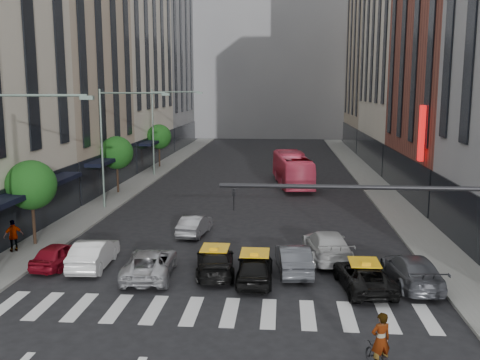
% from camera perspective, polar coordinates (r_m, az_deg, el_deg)
% --- Properties ---
extents(ground, '(160.00, 160.00, 0.00)m').
position_cam_1_polar(ground, '(21.51, -3.14, -15.44)').
color(ground, black).
rests_on(ground, ground).
extents(sidewalk_left, '(3.00, 96.00, 0.15)m').
position_cam_1_polar(sidewalk_left, '(52.09, -11.23, -0.53)').
color(sidewalk_left, slate).
rests_on(sidewalk_left, ground).
extents(sidewalk_right, '(3.00, 96.00, 0.15)m').
position_cam_1_polar(sidewalk_right, '(50.88, 14.55, -0.90)').
color(sidewalk_right, slate).
rests_on(sidewalk_right, ground).
extents(building_left_b, '(8.00, 16.00, 24.00)m').
position_cam_1_polar(building_left_b, '(51.32, -18.36, 12.40)').
color(building_left_b, tan).
rests_on(building_left_b, ground).
extents(building_left_c, '(8.00, 20.00, 36.00)m').
position_cam_1_polar(building_left_c, '(68.78, -12.57, 16.85)').
color(building_left_c, beige).
rests_on(building_left_c, ground).
extents(building_left_d, '(8.00, 18.00, 30.00)m').
position_cam_1_polar(building_left_d, '(86.77, -8.70, 13.43)').
color(building_left_d, gray).
rests_on(building_left_d, ground).
extents(building_right_b, '(8.00, 18.00, 26.00)m').
position_cam_1_polar(building_right_b, '(48.60, 22.41, 13.53)').
color(building_right_b, brown).
rests_on(building_right_b, ground).
extents(building_right_d, '(8.00, 18.00, 28.00)m').
position_cam_1_polar(building_right_d, '(85.63, 14.64, 12.62)').
color(building_right_d, tan).
rests_on(building_right_d, ground).
extents(building_far, '(30.00, 10.00, 36.00)m').
position_cam_1_polar(building_far, '(104.71, 3.28, 14.51)').
color(building_far, gray).
rests_on(building_far, ground).
extents(tree_near, '(2.88, 2.88, 4.95)m').
position_cam_1_polar(tree_near, '(33.15, -21.37, -0.51)').
color(tree_near, black).
rests_on(tree_near, sidewalk_left).
extents(tree_mid, '(2.88, 2.88, 4.95)m').
position_cam_1_polar(tree_mid, '(47.88, -13.02, 2.85)').
color(tree_mid, black).
rests_on(tree_mid, sidewalk_left).
extents(tree_far, '(2.88, 2.88, 4.95)m').
position_cam_1_polar(tree_far, '(63.23, -8.64, 4.59)').
color(tree_far, black).
rests_on(tree_far, sidewalk_left).
extents(streetlamp_near, '(5.38, 0.25, 9.00)m').
position_cam_1_polar(streetlamp_near, '(26.75, -23.86, 1.93)').
color(streetlamp_near, gray).
rests_on(streetlamp_near, sidewalk_left).
extents(streetlamp_mid, '(5.38, 0.25, 9.00)m').
position_cam_1_polar(streetlamp_mid, '(41.44, -13.32, 4.95)').
color(streetlamp_mid, gray).
rests_on(streetlamp_mid, sidewalk_left).
extents(streetlamp_far, '(5.38, 0.25, 9.00)m').
position_cam_1_polar(streetlamp_far, '(56.84, -8.35, 6.31)').
color(streetlamp_far, gray).
rests_on(streetlamp_far, sidewalk_left).
extents(traffic_signal, '(10.10, 0.20, 6.00)m').
position_cam_1_polar(traffic_signal, '(19.52, 19.37, -4.67)').
color(traffic_signal, black).
rests_on(traffic_signal, ground).
extents(liberty_sign, '(0.30, 0.70, 4.00)m').
position_cam_1_polar(liberty_sign, '(40.64, 18.81, 4.74)').
color(liberty_sign, red).
rests_on(liberty_sign, ground).
extents(car_red, '(1.82, 3.86, 1.28)m').
position_cam_1_polar(car_red, '(29.57, -18.89, -7.54)').
color(car_red, maroon).
rests_on(car_red, ground).
extents(car_white_front, '(1.75, 4.53, 1.47)m').
position_cam_1_polar(car_white_front, '(28.91, -15.32, -7.56)').
color(car_white_front, silver).
rests_on(car_white_front, ground).
extents(car_silver, '(2.65, 5.07, 1.36)m').
position_cam_1_polar(car_silver, '(26.92, -9.59, -8.75)').
color(car_silver, '#ABACB1').
rests_on(car_silver, ground).
extents(taxi_left, '(2.44, 4.80, 1.34)m').
position_cam_1_polar(taxi_left, '(26.92, -2.67, -8.65)').
color(taxi_left, black).
rests_on(taxi_left, ground).
extents(taxi_center, '(1.74, 4.23, 1.43)m').
position_cam_1_polar(taxi_center, '(25.82, 1.59, -9.34)').
color(taxi_center, black).
rests_on(taxi_center, ground).
extents(car_grey_mid, '(1.95, 4.50, 1.44)m').
position_cam_1_polar(car_grey_mid, '(27.26, 5.72, -8.34)').
color(car_grey_mid, '#414449').
rests_on(car_grey_mid, ground).
extents(taxi_right, '(2.68, 4.84, 1.28)m').
position_cam_1_polar(taxi_right, '(25.59, 13.06, -9.95)').
color(taxi_right, black).
rests_on(taxi_right, ground).
extents(car_grey_curb, '(2.38, 5.14, 1.45)m').
position_cam_1_polar(car_grey_curb, '(26.69, 17.86, -9.15)').
color(car_grey_curb, '#484A50').
rests_on(car_grey_curb, ground).
extents(car_row2_left, '(1.86, 4.04, 1.28)m').
position_cam_1_polar(car_row2_left, '(34.06, -4.84, -4.79)').
color(car_row2_left, gray).
rests_on(car_row2_left, ground).
extents(car_row2_right, '(2.70, 5.51, 1.54)m').
position_cam_1_polar(car_row2_right, '(29.58, 9.27, -6.86)').
color(car_row2_right, beige).
rests_on(car_row2_right, ground).
extents(bus, '(3.95, 11.38, 3.11)m').
position_cam_1_polar(bus, '(51.36, 5.60, 1.14)').
color(bus, '#E64364').
rests_on(bus, ground).
extents(motorcycle, '(1.25, 1.96, 0.97)m').
position_cam_1_polar(motorcycle, '(18.77, 14.69, -18.06)').
color(motorcycle, black).
rests_on(motorcycle, ground).
extents(rider, '(0.79, 0.65, 1.85)m').
position_cam_1_polar(rider, '(18.16, 14.88, -14.10)').
color(rider, gray).
rests_on(rider, motorcycle).
extents(pedestrian_far, '(1.08, 1.03, 1.80)m').
position_cam_1_polar(pedestrian_far, '(32.51, -23.01, -5.50)').
color(pedestrian_far, gray).
rests_on(pedestrian_far, sidewalk_left).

